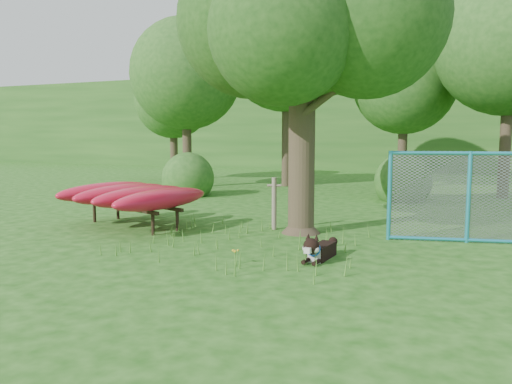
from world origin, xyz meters
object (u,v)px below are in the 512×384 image
at_px(oak_tree, 303,10).
at_px(kayak_rack, 133,195).
at_px(husky_dog, 319,250).
at_px(fence_section, 469,197).

xyz_separation_m(oak_tree, kayak_rack, (-3.73, -0.77, -3.88)).
distance_m(oak_tree, husky_dog, 5.04).
distance_m(oak_tree, fence_section, 4.96).
bearing_deg(fence_section, kayak_rack, 176.58).
bearing_deg(oak_tree, husky_dog, -65.19).
relative_size(kayak_rack, fence_section, 1.19).
bearing_deg(kayak_rack, fence_section, 28.50).
xyz_separation_m(husky_dog, fence_section, (2.26, 2.47, 0.71)).
relative_size(oak_tree, kayak_rack, 1.96).
relative_size(oak_tree, fence_section, 2.33).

